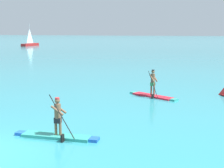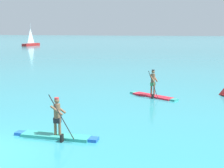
# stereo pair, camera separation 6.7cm
# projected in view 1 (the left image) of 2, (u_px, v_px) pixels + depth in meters

# --- Properties ---
(paddleboarder_mid_center) EXTENTS (3.52, 0.82, 1.87)m
(paddleboarder_mid_center) POSITION_uv_depth(u_px,v_px,m) (57.00, 130.00, 12.69)
(paddleboarder_mid_center) COLOR teal
(paddleboarder_mid_center) RESTS_ON ground
(paddleboarder_far_right) EXTENTS (3.34, 2.14, 1.80)m
(paddleboarder_far_right) POSITION_uv_depth(u_px,v_px,m) (153.00, 92.00, 20.49)
(paddleboarder_far_right) COLOR red
(paddleboarder_far_right) RESTS_ON ground
(sailboat_left_horizon) EXTENTS (2.04, 6.34, 5.87)m
(sailboat_left_horizon) POSITION_uv_depth(u_px,v_px,m) (30.00, 43.00, 84.59)
(sailboat_left_horizon) COLOR #A51E1E
(sailboat_left_horizon) RESTS_ON ground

